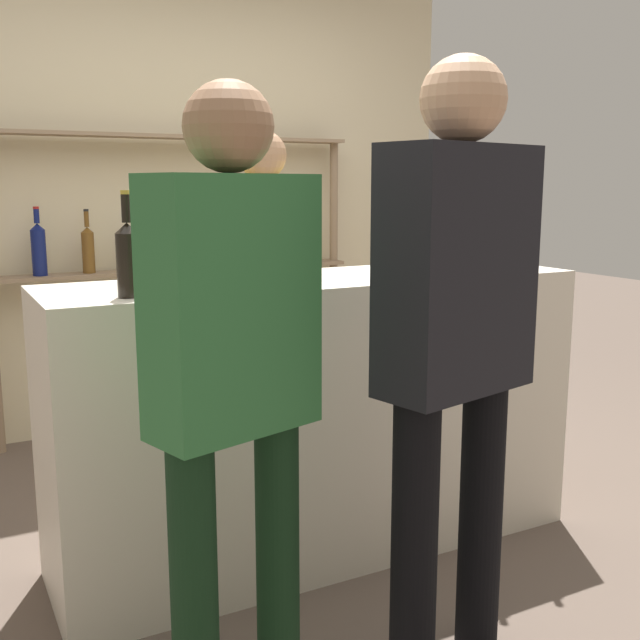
{
  "coord_description": "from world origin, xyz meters",
  "views": [
    {
      "loc": [
        -1.27,
        -2.4,
        1.39
      ],
      "look_at": [
        0.0,
        0.0,
        0.89
      ],
      "focal_mm": 42.0,
      "sensor_mm": 36.0,
      "label": 1
    }
  ],
  "objects": [
    {
      "name": "ground_plane",
      "position": [
        0.0,
        0.0,
        0.0
      ],
      "size": [
        16.0,
        16.0,
        0.0
      ],
      "primitive_type": "plane",
      "color": "brown"
    },
    {
      "name": "bar_counter",
      "position": [
        0.0,
        0.0,
        0.53
      ],
      "size": [
        1.99,
        0.56,
        1.05
      ],
      "primitive_type": "cube",
      "color": "beige",
      "rests_on": "ground_plane"
    },
    {
      "name": "back_wall",
      "position": [
        0.0,
        1.88,
        1.4
      ],
      "size": [
        3.59,
        0.12,
        2.8
      ],
      "primitive_type": "cube",
      "color": "beige",
      "rests_on": "ground_plane"
    },
    {
      "name": "back_shelf",
      "position": [
        0.01,
        1.7,
        1.1
      ],
      "size": [
        2.05,
        0.18,
        1.65
      ],
      "color": "#897056",
      "rests_on": "ground_plane"
    },
    {
      "name": "counter_bottle_0",
      "position": [
        -0.73,
        -0.16,
        1.17
      ],
      "size": [
        0.07,
        0.07,
        0.32
      ],
      "color": "black",
      "rests_on": "bar_counter"
    },
    {
      "name": "counter_bottle_1",
      "position": [
        -0.06,
        0.05,
        1.2
      ],
      "size": [
        0.07,
        0.07,
        0.36
      ],
      "color": "brown",
      "rests_on": "bar_counter"
    },
    {
      "name": "counter_bottle_2",
      "position": [
        0.58,
        -0.17,
        1.18
      ],
      "size": [
        0.07,
        0.07,
        0.32
      ],
      "color": "silver",
      "rests_on": "bar_counter"
    },
    {
      "name": "counter_bottle_3",
      "position": [
        0.83,
        -0.16,
        1.19
      ],
      "size": [
        0.07,
        0.07,
        0.35
      ],
      "color": "#0F1956",
      "rests_on": "bar_counter"
    },
    {
      "name": "wine_glass",
      "position": [
        0.71,
        -0.17,
        1.16
      ],
      "size": [
        0.09,
        0.09,
        0.15
      ],
      "color": "silver",
      "rests_on": "bar_counter"
    },
    {
      "name": "ice_bucket",
      "position": [
        -0.29,
        0.05,
        1.17
      ],
      "size": [
        0.23,
        0.23,
        0.23
      ],
      "color": "black",
      "rests_on": "bar_counter"
    },
    {
      "name": "cork_jar",
      "position": [
        -0.59,
        -0.1,
        1.12
      ],
      "size": [
        0.11,
        0.11,
        0.14
      ],
      "color": "silver",
      "rests_on": "bar_counter"
    },
    {
      "name": "customer_left",
      "position": [
        -0.63,
        -0.73,
        0.96
      ],
      "size": [
        0.46,
        0.29,
        1.63
      ],
      "rotation": [
        0.0,
        0.0,
        1.85
      ],
      "color": "black",
      "rests_on": "ground_plane"
    },
    {
      "name": "customer_center",
      "position": [
        -0.02,
        -0.82,
        1.01
      ],
      "size": [
        0.49,
        0.3,
        1.72
      ],
      "rotation": [
        0.0,
        0.0,
        1.8
      ],
      "color": "black",
      "rests_on": "ground_plane"
    },
    {
      "name": "server_behind_counter",
      "position": [
        0.05,
        0.64,
        0.96
      ],
      "size": [
        0.44,
        0.25,
        1.62
      ],
      "rotation": [
        0.0,
        0.0,
        -1.75
      ],
      "color": "brown",
      "rests_on": "ground_plane"
    }
  ]
}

